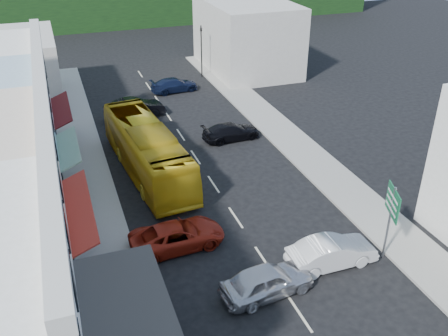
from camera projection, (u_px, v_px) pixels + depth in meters
ground at (264, 260)px, 25.14m from camera, size 120.00×120.00×0.00m
sidewalk_left at (90, 188)px, 31.19m from camera, size 3.00×52.00×0.15m
sidewalk_right at (304, 152)px, 35.60m from camera, size 3.00×52.00×0.15m
distant_block_left at (10, 72)px, 42.55m from camera, size 8.00×10.00×6.00m
distant_block_right at (247, 36)px, 51.56m from camera, size 8.00×12.00×7.00m
bus at (147, 152)px, 32.40m from camera, size 3.59×11.78×3.10m
car_silver at (267, 282)px, 22.67m from camera, size 4.59×2.32×1.40m
car_white at (332, 253)px, 24.49m from camera, size 4.41×1.82×1.40m
car_red at (177, 235)px, 25.78m from camera, size 4.70×2.16×1.40m
car_black_near at (231, 131)px, 37.37m from camera, size 4.61×2.13×1.40m
car_black_far at (135, 110)px, 41.10m from camera, size 4.59×2.34×1.40m
car_navy_far at (174, 84)px, 46.67m from camera, size 4.67×2.31×1.40m
pedestrian_left at (103, 274)px, 22.65m from camera, size 0.61×0.71×1.70m
direction_sign at (389, 223)px, 24.39m from camera, size 1.39×1.97×4.09m
traffic_signal at (201, 52)px, 49.72m from camera, size 0.80×1.17×5.14m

